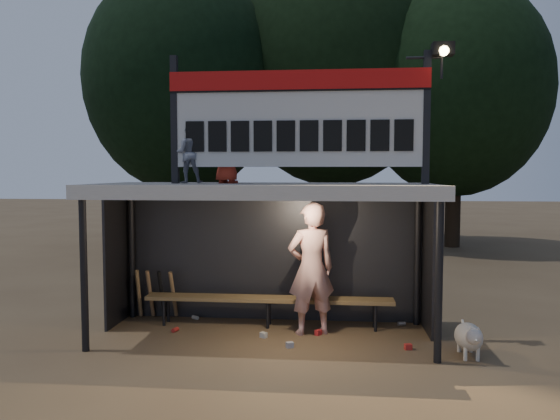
# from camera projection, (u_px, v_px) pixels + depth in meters

# --- Properties ---
(ground) EXTENTS (80.00, 80.00, 0.00)m
(ground) POSITION_uv_depth(u_px,v_px,m) (264.00, 336.00, 8.27)
(ground) COLOR brown
(ground) RESTS_ON ground
(player) EXTENTS (0.86, 0.71, 2.03)m
(player) POSITION_uv_depth(u_px,v_px,m) (311.00, 269.00, 8.35)
(player) COLOR white
(player) RESTS_ON ground
(child_a) EXTENTS (0.50, 0.43, 0.90)m
(child_a) POSITION_uv_depth(u_px,v_px,m) (188.00, 154.00, 8.23)
(child_a) COLOR slate
(child_a) RESTS_ON dugout_shelter
(child_b) EXTENTS (0.54, 0.46, 0.95)m
(child_b) POSITION_uv_depth(u_px,v_px,m) (227.00, 152.00, 8.27)
(child_b) COLOR #9D2818
(child_b) RESTS_ON dugout_shelter
(dugout_shelter) EXTENTS (5.10, 2.08, 2.32)m
(dugout_shelter) POSITION_uv_depth(u_px,v_px,m) (266.00, 214.00, 8.39)
(dugout_shelter) COLOR #404042
(dugout_shelter) RESTS_ON ground
(scoreboard_assembly) EXTENTS (4.10, 0.27, 1.99)m
(scoreboard_assembly) POSITION_uv_depth(u_px,v_px,m) (302.00, 115.00, 7.98)
(scoreboard_assembly) COLOR black
(scoreboard_assembly) RESTS_ON dugout_shelter
(bench) EXTENTS (4.00, 0.35, 0.48)m
(bench) POSITION_uv_depth(u_px,v_px,m) (269.00, 300.00, 8.79)
(bench) COLOR olive
(bench) RESTS_ON ground
(tree_left) EXTENTS (6.46, 6.46, 9.27)m
(tree_left) POSITION_uv_depth(u_px,v_px,m) (183.00, 81.00, 18.20)
(tree_left) COLOR #311F16
(tree_left) RESTS_ON ground
(tree_mid) EXTENTS (7.22, 7.22, 10.36)m
(tree_mid) POSITION_uv_depth(u_px,v_px,m) (333.00, 67.00, 19.17)
(tree_mid) COLOR #301F15
(tree_mid) RESTS_ON ground
(tree_right) EXTENTS (6.08, 6.08, 8.72)m
(tree_right) POSITION_uv_depth(u_px,v_px,m) (455.00, 90.00, 17.86)
(tree_right) COLOR black
(tree_right) RESTS_ON ground
(dog) EXTENTS (0.36, 0.81, 0.49)m
(dog) POSITION_uv_depth(u_px,v_px,m) (469.00, 337.00, 7.33)
(dog) COLOR beige
(dog) RESTS_ON ground
(bats) EXTENTS (0.68, 0.35, 0.84)m
(bats) POSITION_uv_depth(u_px,v_px,m) (156.00, 294.00, 9.24)
(bats) COLOR olive
(bats) RESTS_ON ground
(litter) EXTENTS (3.68, 1.44, 0.08)m
(litter) POSITION_uv_depth(u_px,v_px,m) (292.00, 333.00, 8.35)
(litter) COLOR red
(litter) RESTS_ON ground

